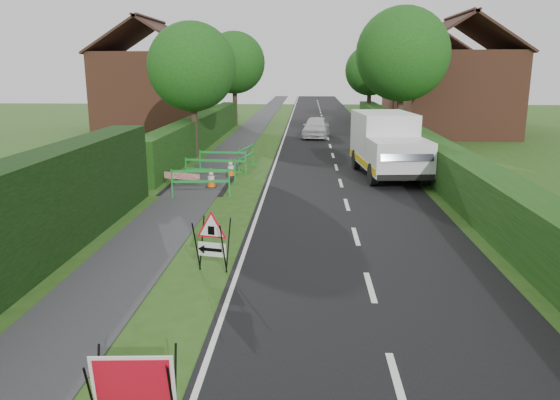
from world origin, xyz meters
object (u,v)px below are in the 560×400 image
object	(u,v)px
red_rect_sign	(133,383)
works_van	(387,143)
triangle_sign	(210,237)
hatchback_car	(316,127)

from	to	relation	value
red_rect_sign	works_van	bearing A→B (deg)	67.84
red_rect_sign	works_van	distance (m)	17.60
red_rect_sign	works_van	world-z (taller)	works_van
red_rect_sign	triangle_sign	distance (m)	5.24
red_rect_sign	triangle_sign	bearing A→B (deg)	85.23
triangle_sign	hatchback_car	world-z (taller)	hatchback_car
works_van	triangle_sign	bearing A→B (deg)	-120.83
red_rect_sign	hatchback_car	world-z (taller)	hatchback_car
red_rect_sign	triangle_sign	size ratio (longest dim) A/B	0.92
triangle_sign	works_van	size ratio (longest dim) A/B	0.20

